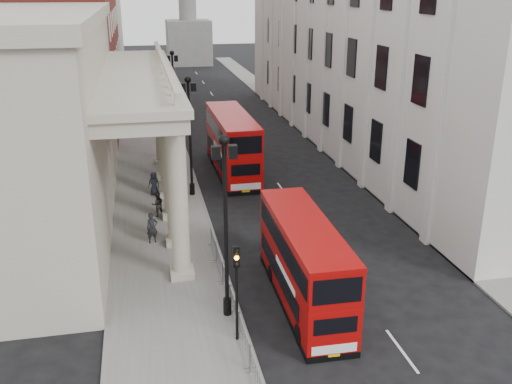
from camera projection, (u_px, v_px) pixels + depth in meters
name	position (u px, v px, depth m)	size (l,w,h in m)	color
ground	(259.00, 369.00, 22.22)	(260.00, 260.00, 0.00)	black
sidewalk_west	(153.00, 158.00, 49.25)	(6.00, 140.00, 0.12)	slate
sidewalk_east	(335.00, 147.00, 52.38)	(3.00, 140.00, 0.12)	slate
kerb	(187.00, 156.00, 49.80)	(0.20, 140.00, 0.14)	slate
portico_building	(30.00, 126.00, 34.75)	(9.00, 28.00, 12.00)	#AAA48F
brick_building	(70.00, 16.00, 60.65)	(9.00, 32.00, 22.00)	maroon
west_building_far	(90.00, 13.00, 90.44)	(9.00, 30.00, 20.00)	#AAA48F
east_building	(361.00, 4.00, 50.44)	(8.00, 55.00, 25.00)	beige
lamp_post_south	(226.00, 216.00, 24.11)	(1.05, 0.44, 8.32)	black
lamp_post_mid	(190.00, 128.00, 38.84)	(1.05, 0.44, 8.32)	black
lamp_post_north	(174.00, 89.00, 53.56)	(1.05, 0.44, 8.32)	black
traffic_light	(236.00, 276.00, 22.89)	(0.28, 0.33, 4.30)	black
crowd_barriers	(240.00, 324.00, 23.98)	(0.50, 18.75, 1.10)	gray
bus_near	(304.00, 261.00, 26.28)	(2.40, 9.40, 4.05)	#A40807
bus_far	(232.00, 143.00, 44.71)	(2.76, 10.94, 4.71)	#C20908
pedestrian_a	(152.00, 228.00, 32.61)	(0.66, 0.43, 1.80)	black
pedestrian_b	(158.00, 204.00, 36.36)	(0.79, 0.62, 1.63)	black
pedestrian_c	(154.00, 184.00, 40.13)	(0.81, 0.53, 1.66)	black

